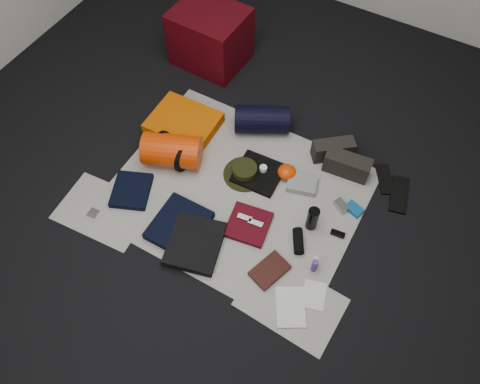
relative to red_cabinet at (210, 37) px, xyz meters
The scene contains 37 objects.
floor 1.34m from the red_cabinet, 51.31° to the right, with size 4.50×4.50×0.02m, color black.
newspaper_mat 1.34m from the red_cabinet, 51.31° to the right, with size 1.60×1.30×0.01m, color beige.
newspaper_sheet_front_left 1.60m from the red_cabinet, 85.40° to the right, with size 0.58×0.40×0.00m, color beige.
newspaper_sheet_front_right 2.14m from the red_cabinet, 46.06° to the right, with size 0.58×0.40×0.00m, color beige.
red_cabinet is the anchor object (origin of this frame).
sleeping_pad 0.77m from the red_cabinet, 74.32° to the right, with size 0.47×0.39×0.09m, color #E56102.
stuff_sack 1.07m from the red_cabinet, 73.11° to the right, with size 0.23×0.23×0.39m, color #E03603.
sack_strap_left 1.04m from the red_cabinet, 78.40° to the right, with size 0.22×0.22×0.03m, color black.
sack_strap_right 1.10m from the red_cabinet, 68.10° to the right, with size 0.22×0.22×0.03m, color black.
navy_duffel 0.85m from the red_cabinet, 32.97° to the right, with size 0.20×0.20×0.39m, color black.
boonie_brim 1.20m from the red_cabinet, 47.64° to the right, with size 0.30×0.30×0.01m, color black.
boonie_crown 1.20m from the red_cabinet, 47.64° to the right, with size 0.17×0.17×0.07m, color black.
hiking_boot_left 1.34m from the red_cabinet, 19.04° to the right, with size 0.29×0.11×0.14m, color black.
hiking_boot_right 1.49m from the red_cabinet, 20.27° to the right, with size 0.31×0.12×0.16m, color black.
flip_flop_left 1.72m from the red_cabinet, 14.86° to the right, with size 0.09×0.24×0.01m, color black.
flip_flop_right 1.86m from the red_cabinet, 16.01° to the right, with size 0.11×0.29×0.02m, color black.
trousers_navy_a 1.40m from the red_cabinet, 81.36° to the right, with size 0.24×0.28×0.04m, color black.
trousers_navy_b 1.59m from the red_cabinet, 66.19° to the right, with size 0.32×0.36×0.06m, color black.
trousers_charcoal 1.71m from the red_cabinet, 62.15° to the right, with size 0.32×0.36×0.06m, color black.
black_tshirt 1.23m from the red_cabinet, 43.26° to the right, with size 0.31×0.29×0.03m, color black.
red_shirt 1.59m from the red_cabinet, 50.09° to the right, with size 0.26×0.26×0.03m, color #4C0812.
orange_stuff_sack 1.30m from the red_cabinet, 35.19° to the right, with size 0.13×0.13×0.08m, color #E03603.
first_aid_pouch 1.42m from the red_cabinet, 33.04° to the right, with size 0.19×0.15×0.05m, color gray.
water_bottle 1.70m from the red_cabinet, 36.69° to the right, with size 0.07×0.07×0.19m, color black.
speaker 1.79m from the red_cabinet, 41.01° to the right, with size 0.06×0.06×0.16m, color black.
compact_camera 1.69m from the red_cabinet, 28.28° to the right, with size 0.10×0.06×0.04m, color #AFAFB4.
cyan_case 1.75m from the red_cabinet, 26.38° to the right, with size 0.11×0.07×0.04m, color #0E5690.
toiletry_purple 1.98m from the red_cabinet, 40.43° to the right, with size 0.04×0.04×0.11m, color #4C267A.
toiletry_clear 1.96m from the red_cabinet, 39.91° to the right, with size 0.03×0.03×0.10m, color silver.
paperback_book 1.92m from the red_cabinet, 48.12° to the right, with size 0.15×0.23×0.03m, color black.
map_booklet 2.17m from the red_cabinet, 46.41° to the right, with size 0.17×0.24×0.01m, color silver.
map_printout 2.14m from the red_cabinet, 42.19° to the right, with size 0.13×0.17×0.01m, color silver.
sunglasses 1.84m from the red_cabinet, 32.76° to the right, with size 0.09×0.04×0.02m, color black.
key_cluster 1.65m from the red_cabinet, 86.90° to the right, with size 0.06×0.06×0.01m, color #AFAFB4.
tape_roll 1.22m from the red_cabinet, 41.57° to the right, with size 0.05×0.05×0.04m, color white.
energy_bar_a 1.55m from the red_cabinet, 50.75° to the right, with size 0.10×0.04×0.01m, color #AFAFB4.
energy_bar_b 1.60m from the red_cabinet, 48.52° to the right, with size 0.10×0.04×0.01m, color #AFAFB4.
Camera 1 is at (0.84, -1.44, 2.67)m, focal length 35.00 mm.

